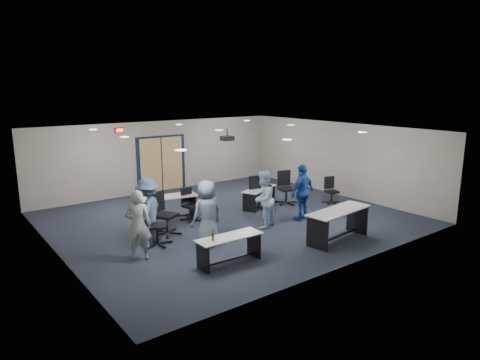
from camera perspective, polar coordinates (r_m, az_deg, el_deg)
floor at (r=13.21m, az=-1.47°, el=-5.12°), size 10.00×10.00×0.00m
back_wall at (r=16.68m, az=-10.51°, el=3.12°), size 10.00×0.04×2.70m
front_wall at (r=9.66m, az=14.21°, el=-3.72°), size 10.00×0.04×2.70m
left_wall at (r=10.84m, az=-23.58°, el=-2.65°), size 0.04×9.00×2.70m
right_wall at (r=16.23m, az=13.05°, el=2.76°), size 0.04×9.00×2.70m
ceiling at (r=12.66m, az=-1.53°, el=6.62°), size 10.00×9.00×0.04m
double_door at (r=16.70m, az=-10.42°, el=2.09°), size 2.00×0.07×2.20m
exit_sign at (r=15.85m, az=-15.78°, el=6.40°), size 0.32×0.07×0.18m
ceiling_projector at (r=13.27m, az=-1.72°, el=5.59°), size 0.35×0.32×0.37m
ceiling_can_lights at (r=12.87m, az=-2.18°, el=6.57°), size 6.24×5.74×0.02m
table_front_left at (r=9.82m, az=-1.45°, el=-8.62°), size 1.60×0.55×0.88m
table_front_right at (r=11.50m, az=13.01°, el=-5.16°), size 2.11×0.91×0.83m
table_back_left at (r=12.99m, az=-9.77°, el=-3.19°), size 1.96×0.95×0.89m
table_back_right at (r=14.34m, az=2.60°, el=-1.89°), size 1.66×1.12×0.64m
chair_back_a at (r=11.81m, az=-9.78°, el=-4.45°), size 1.00×1.00×1.18m
chair_back_b at (r=12.97m, az=-6.55°, el=-3.29°), size 0.71×0.71×0.97m
chair_back_c at (r=14.04m, az=2.52°, el=-1.77°), size 0.77×0.77×1.09m
chair_back_d at (r=14.78m, az=6.20°, el=-1.03°), size 0.91×0.91×1.13m
chair_loose_left at (r=11.09m, az=-11.04°, el=-5.79°), size 0.97×0.97×1.11m
chair_loose_right at (r=15.08m, az=12.15°, el=-1.38°), size 0.72×0.72×0.92m
person_gray at (r=10.18m, az=-13.46°, el=-5.88°), size 0.73×0.65×1.68m
person_plaid at (r=10.78m, az=-4.44°, el=-4.46°), size 0.85×0.56×1.70m
person_lightblue at (r=12.16m, az=3.12°, el=-2.60°), size 1.00×0.91×1.66m
person_navy at (r=12.98m, az=8.32°, el=-1.63°), size 1.06×0.58×1.72m
person_back at (r=11.15m, az=-12.15°, el=-4.11°), size 1.24×1.23×1.72m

